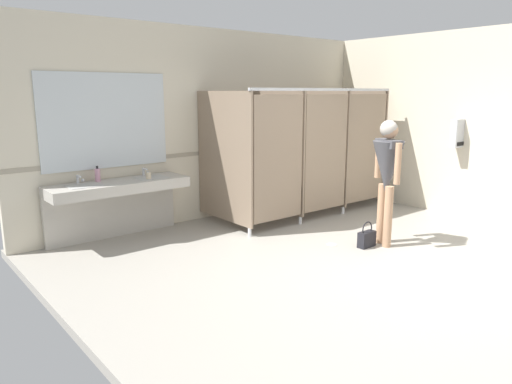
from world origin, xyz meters
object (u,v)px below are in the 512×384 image
(paper_towel_dispenser_upper, at_px, (458,133))
(soap_dispenser, at_px, (98,175))
(handbag, at_px, (367,238))
(paper_cup, at_px, (149,176))
(person_standing, at_px, (387,167))

(paper_towel_dispenser_upper, bearing_deg, soap_dispenser, 154.75)
(handbag, bearing_deg, paper_towel_dispenser_upper, 3.13)
(soap_dispenser, bearing_deg, handbag, -43.85)
(soap_dispenser, bearing_deg, paper_cup, -25.34)
(paper_cup, bearing_deg, person_standing, -45.52)
(handbag, height_order, soap_dispenser, soap_dispenser)
(paper_towel_dispenser_upper, relative_size, paper_cup, 5.10)
(handbag, xyz_separation_m, soap_dispenser, (-2.57, 2.47, 0.80))
(person_standing, distance_m, handbag, 0.96)
(handbag, bearing_deg, paper_cup, 132.08)
(handbag, distance_m, soap_dispenser, 3.66)
(soap_dispenser, bearing_deg, person_standing, -42.08)
(soap_dispenser, height_order, paper_cup, soap_dispenser)
(person_standing, bearing_deg, paper_towel_dispenser_upper, 5.56)
(person_standing, distance_m, paper_cup, 3.18)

